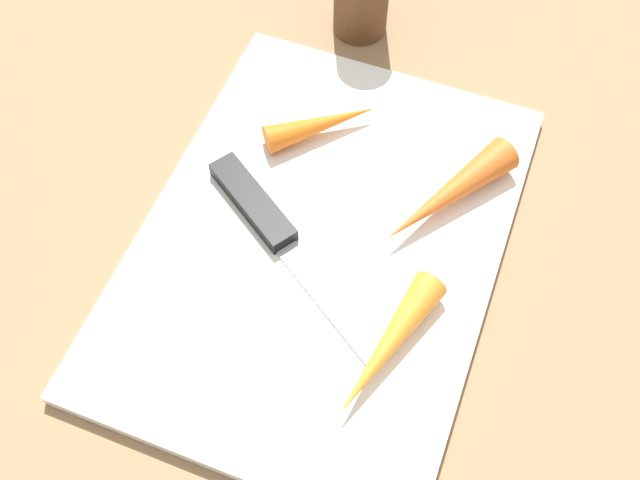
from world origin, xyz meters
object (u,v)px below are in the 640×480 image
(cutting_board, at_px, (320,244))
(knife, at_px, (262,214))
(carrot_medium, at_px, (387,346))
(carrot_longest, at_px, (448,195))
(carrot_shortest, at_px, (322,124))

(cutting_board, bearing_deg, knife, -92.91)
(cutting_board, relative_size, carrot_medium, 3.11)
(carrot_longest, bearing_deg, carrot_medium, 28.30)
(cutting_board, relative_size, knife, 2.02)
(carrot_shortest, bearing_deg, cutting_board, -111.83)
(cutting_board, xyz_separation_m, carrot_longest, (-0.06, 0.08, 0.02))
(knife, bearing_deg, cutting_board, 30.35)
(carrot_longest, relative_size, carrot_shortest, 1.31)
(carrot_medium, bearing_deg, carrot_longest, -167.84)
(cutting_board, height_order, carrot_medium, carrot_medium)
(cutting_board, height_order, knife, knife)
(carrot_medium, relative_size, carrot_longest, 0.94)
(cutting_board, distance_m, carrot_medium, 0.10)
(knife, height_order, carrot_shortest, carrot_shortest)
(knife, bearing_deg, carrot_longest, 59.06)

